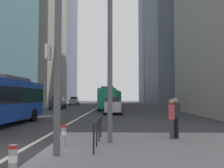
{
  "coord_description": "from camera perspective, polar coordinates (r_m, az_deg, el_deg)",
  "views": [
    {
      "loc": [
        3.56,
        -8.61,
        1.99
      ],
      "look_at": [
        2.6,
        33.44,
        4.13
      ],
      "focal_mm": 39.31,
      "sensor_mm": 36.0,
      "label": 1
    }
  ],
  "objects": [
    {
      "name": "ground_plane",
      "position": [
        28.9,
        -5.82,
        -6.85
      ],
      "size": [
        160.0,
        160.0,
        0.0
      ],
      "primitive_type": "plane",
      "color": "#303033"
    },
    {
      "name": "median_island",
      "position": [
        8.08,
        15.8,
        -16.5
      ],
      "size": [
        9.0,
        10.0,
        0.15
      ],
      "primitive_type": "cube",
      "color": "gray",
      "rests_on": "ground"
    },
    {
      "name": "lane_centre_line",
      "position": [
        38.82,
        -3.98,
        -5.84
      ],
      "size": [
        0.2,
        80.0,
        0.01
      ],
      "primitive_type": "cube",
      "color": "beige",
      "rests_on": "ground"
    },
    {
      "name": "office_tower_left_mid",
      "position": [
        61.0,
        -18.17,
        15.69
      ],
      "size": [
        12.41,
        16.9,
        42.6
      ],
      "primitive_type": "cube",
      "color": "gray",
      "rests_on": "ground"
    },
    {
      "name": "office_tower_left_far",
      "position": [
        81.77,
        -13.03,
        14.7
      ],
      "size": [
        10.93,
        18.78,
        53.28
      ],
      "primitive_type": "cube",
      "color": "slate",
      "rests_on": "ground"
    },
    {
      "name": "office_tower_right_mid",
      "position": [
        55.52,
        15.8,
        14.97
      ],
      "size": [
        13.32,
        20.68,
        37.89
      ],
      "primitive_type": "cube",
      "color": "slate",
      "rests_on": "ground"
    },
    {
      "name": "office_tower_right_far",
      "position": [
        80.3,
        11.23,
        14.26
      ],
      "size": [
        12.42,
        16.78,
        51.28
      ],
      "primitive_type": "cube",
      "color": "slate",
      "rests_on": "ground"
    },
    {
      "name": "city_bus_red_receding",
      "position": [
        37.68,
        -0.9,
        -3.15
      ],
      "size": [
        2.76,
        11.36,
        3.4
      ],
      "color": "#198456",
      "rests_on": "ground"
    },
    {
      "name": "city_bus_red_distant",
      "position": [
        59.29,
        0.73,
        -3.07
      ],
      "size": [
        2.93,
        11.2,
        3.4
      ],
      "color": "#198456",
      "rests_on": "ground"
    },
    {
      "name": "car_oncoming_mid",
      "position": [
        59.83,
        -8.77,
        -3.84
      ],
      "size": [
        2.18,
        4.15,
        1.94
      ],
      "color": "#B2A899",
      "rests_on": "ground"
    },
    {
      "name": "car_receding_near",
      "position": [
        50.3,
        0.8,
        -4.06
      ],
      "size": [
        2.1,
        4.2,
        1.94
      ],
      "color": "black",
      "rests_on": "ground"
    },
    {
      "name": "car_receding_far",
      "position": [
        27.86,
        0.09,
        -4.97
      ],
      "size": [
        2.18,
        4.53,
        1.94
      ],
      "color": "silver",
      "rests_on": "ground"
    },
    {
      "name": "car_oncoming_far",
      "position": [
        39.5,
        -12.43,
        -4.3
      ],
      "size": [
        2.21,
        4.43,
        1.94
      ],
      "color": "#232838",
      "rests_on": "ground"
    },
    {
      "name": "street_lamp_post",
      "position": [
        10.38,
        -0.47,
        15.6
      ],
      "size": [
        5.5,
        0.32,
        8.0
      ],
      "color": "#56565B",
      "rests_on": "median_island"
    },
    {
      "name": "bollard_left",
      "position": [
        5.94,
        -22.07,
        -16.3
      ],
      "size": [
        0.2,
        0.2,
        0.79
      ],
      "color": "#99999E",
      "rests_on": "median_island"
    },
    {
      "name": "bollard_right",
      "position": [
        8.03,
        -12.5,
        -12.46
      ],
      "size": [
        0.2,
        0.2,
        0.89
      ],
      "color": "#99999E",
      "rests_on": "median_island"
    },
    {
      "name": "bollard_back",
      "position": [
        9.36,
        -11.11,
        -11.45
      ],
      "size": [
        0.2,
        0.2,
        0.78
      ],
      "color": "#99999E",
      "rests_on": "median_island"
    },
    {
      "name": "pedestrian_railing",
      "position": [
        9.65,
        -3.29,
        -9.68
      ],
      "size": [
        0.06,
        3.44,
        0.98
      ],
      "color": "black",
      "rests_on": "median_island"
    },
    {
      "name": "pedestrian_waiting",
      "position": [
        11.24,
        14.48,
        -7.12
      ],
      "size": [
        0.42,
        0.32,
        1.78
      ],
      "color": "black",
      "rests_on": "median_island"
    },
    {
      "name": "pedestrian_walking",
      "position": [
        11.12,
        13.66,
        -7.4
      ],
      "size": [
        0.29,
        0.41,
        1.71
      ],
      "color": "#423D38",
      "rests_on": "median_island"
    }
  ]
}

